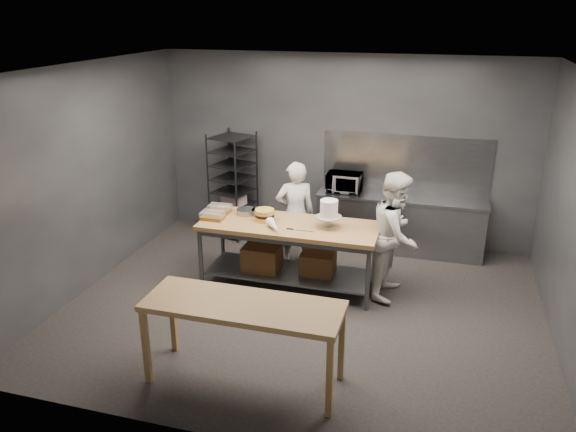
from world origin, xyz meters
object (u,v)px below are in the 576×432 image
Objects in this scene: chef_behind at (295,214)px; microwave at (344,182)px; frosted_cake_stand at (329,211)px; speed_rack at (233,186)px; work_table at (288,247)px; layer_cake at (265,215)px; near_counter at (243,311)px; chef_right at (396,235)px.

microwave is at bearing -144.40° from chef_behind.
frosted_cake_stand reaches higher than microwave.
speed_rack reaches higher than microwave.
chef_behind reaches higher than frosted_cake_stand.
work_table is 1.37× the size of speed_rack.
frosted_cake_stand is at bearing -38.69° from speed_rack.
microwave is (0.55, 0.92, 0.26)m from chef_behind.
work_table is 0.54m from layer_cake.
layer_cake is (-0.24, -0.70, 0.21)m from chef_behind.
work_table is at bearing 94.22° from near_counter.
frosted_cake_stand is at bearing -1.07° from layer_cake.
near_counter is 1.26× the size of chef_behind.
microwave is at bearing 64.14° from layer_cake.
layer_cake is at bearing -55.53° from speed_rack.
frosted_cake_stand is 0.90m from layer_cake.
speed_rack is 1.55m from chef_behind.
work_table is 1.20× the size of near_counter.
work_table is 1.46m from chef_right.
chef_right is at bearing 61.47° from near_counter.
near_counter is 1.14× the size of speed_rack.
speed_rack reaches higher than near_counter.
chef_right is (2.82, -1.41, -0.01)m from speed_rack.
speed_rack is (-1.55, 3.74, 0.04)m from near_counter.
layer_cake is (-0.79, -1.63, -0.05)m from microwave.
chef_right is 1.79m from microwave.
speed_rack is at bearing -177.52° from microwave.
work_table is 0.77m from chef_behind.
layer_cake is at bearing 47.44° from chef_behind.
chef_right reaches higher than near_counter.
chef_right is at bearing 6.53° from work_table.
chef_right is at bearing 135.85° from chef_behind.
speed_rack reaches higher than frosted_cake_stand.
chef_behind is 6.01× the size of layer_cake.
speed_rack is 1.03× the size of chef_right.
near_counter is at bearing -77.36° from layer_cake.
work_table is at bearing -48.47° from speed_rack.
speed_rack is 3.23× the size of microwave.
layer_cake is (-0.33, 0.03, 0.43)m from work_table.
frosted_cake_stand is at bearing 1.13° from work_table.
frosted_cake_stand is (0.10, -1.64, 0.10)m from microwave.
speed_rack reaches higher than chef_right.
work_table is 2.12m from speed_rack.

